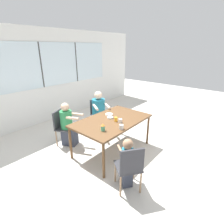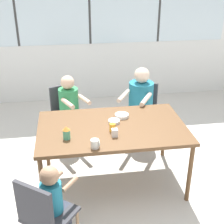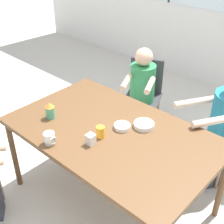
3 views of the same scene
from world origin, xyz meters
name	(u,v)px [view 1 (image 1 of 3)]	position (x,y,z in m)	size (l,w,h in m)	color
ground_plane	(112,150)	(0.00, 0.00, 0.00)	(16.00, 16.00, 0.00)	beige
wall_back_with_windows	(42,76)	(0.00, 2.75, 1.43)	(8.40, 0.08, 2.80)	silver
dining_table	(112,122)	(0.00, 0.00, 0.72)	(1.69, 1.04, 0.77)	brown
chair_for_woman_green_shirt	(62,124)	(-0.53, 1.14, 0.51)	(0.53, 0.53, 0.86)	#333338
chair_for_man_blue_shirt	(98,112)	(0.64, 1.08, 0.51)	(0.55, 0.55, 0.86)	#333338
chair_for_toddler	(130,166)	(-0.76, -1.00, 0.51)	(0.56, 0.56, 0.86)	#333338
person_woman_green_shirt	(68,126)	(-0.46, 0.99, 0.48)	(0.47, 0.57, 1.06)	#333847
person_man_blue_shirt	(99,114)	(0.55, 0.94, 0.51)	(0.63, 0.73, 1.15)	#333847
person_toddler	(127,164)	(-0.66, -0.88, 0.43)	(0.36, 0.39, 0.91)	#333847
coffee_mug	(121,127)	(-0.24, -0.43, 0.82)	(0.09, 0.09, 0.09)	beige
sippy_cup	(103,127)	(-0.52, -0.21, 0.85)	(0.08, 0.08, 0.15)	#4CA57F
juice_glass	(116,119)	(-0.01, -0.12, 0.82)	(0.07, 0.07, 0.09)	gold
milk_carton_small	(120,121)	(-0.01, -0.23, 0.82)	(0.06, 0.06, 0.09)	silver
bowl_white_shallow	(109,115)	(0.15, 0.22, 0.79)	(0.17, 0.17, 0.04)	white
bowl_cereal	(110,118)	(0.04, 0.08, 0.79)	(0.13, 0.13, 0.03)	white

